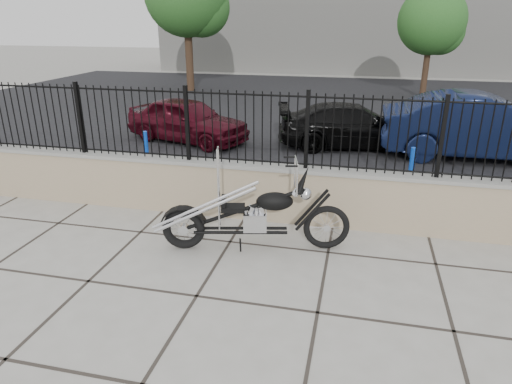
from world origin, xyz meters
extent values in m
plane|color=#99968E|center=(0.00, 0.00, 0.00)|extent=(90.00, 90.00, 0.00)
plane|color=black|center=(0.00, 12.50, 0.00)|extent=(30.00, 30.00, 0.00)
cube|color=gray|center=(0.00, 2.50, 0.48)|extent=(14.00, 0.36, 0.96)
cube|color=black|center=(0.00, 2.50, 1.56)|extent=(14.00, 0.08, 1.20)
cube|color=beige|center=(0.00, 26.50, 4.00)|extent=(22.00, 6.00, 8.00)
imported|color=#3D0813|center=(-2.83, 7.11, 0.60)|extent=(3.78, 2.42, 1.20)
imported|color=black|center=(1.61, 7.55, 0.57)|extent=(4.15, 2.39, 1.13)
imported|color=#0E1633|center=(4.67, 7.18, 0.78)|extent=(4.74, 1.71, 1.55)
cylinder|color=#0B3BAE|center=(-2.88, 4.64, 0.43)|extent=(0.11, 0.11, 0.85)
cylinder|color=blue|center=(2.85, 4.38, 0.45)|extent=(0.11, 0.11, 0.90)
cylinder|color=#382619|center=(-6.10, 15.95, 1.72)|extent=(0.34, 0.34, 3.45)
cylinder|color=#382619|center=(4.29, 16.36, 1.28)|extent=(0.26, 0.26, 2.55)
sphere|color=#316A27|center=(4.29, 16.36, 3.23)|extent=(2.72, 2.72, 2.72)
camera|label=1|loc=(1.81, -4.52, 3.24)|focal=32.00mm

